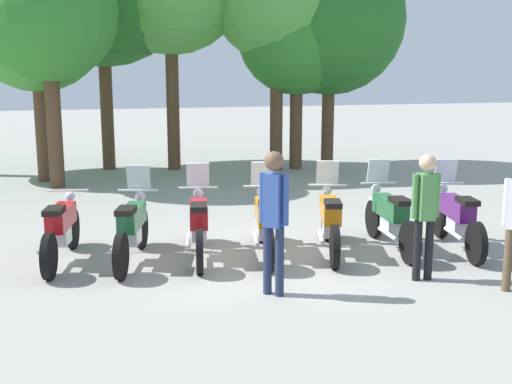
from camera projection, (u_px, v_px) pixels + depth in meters
name	position (u px, v px, depth m)	size (l,w,h in m)	color
ground_plane	(265.00, 255.00, 9.64)	(80.00, 80.00, 0.00)	#9E9B93
motorcycle_0	(61.00, 229.00, 9.23)	(0.76, 2.16, 0.99)	black
motorcycle_1	(132.00, 227.00, 9.25)	(0.85, 2.12, 1.37)	black
motorcycle_2	(199.00, 224.00, 9.48)	(0.75, 2.17, 1.37)	black
motorcycle_3	(265.00, 222.00, 9.60)	(0.78, 2.15, 1.37)	black
motorcycle_4	(330.00, 220.00, 9.71)	(0.88, 2.11, 1.37)	black
motorcycle_5	(390.00, 217.00, 9.90)	(0.67, 2.18, 1.37)	black
motorcycle_6	(457.00, 217.00, 9.89)	(0.80, 2.15, 1.37)	black
person_0	(425.00, 207.00, 8.32)	(0.41, 0.24, 1.72)	black
person_1	(274.00, 211.00, 7.74)	(0.34, 0.34, 1.83)	#232D4C
tree_1	(36.00, 23.00, 15.46)	(3.44, 3.44, 5.70)	brown
tree_2	(47.00, 12.00, 14.57)	(3.27, 3.27, 5.80)	brown
tree_6	(297.00, 36.00, 17.59)	(3.36, 3.36, 5.48)	brown
tree_7	(330.00, 20.00, 17.81)	(4.26, 4.26, 6.36)	brown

